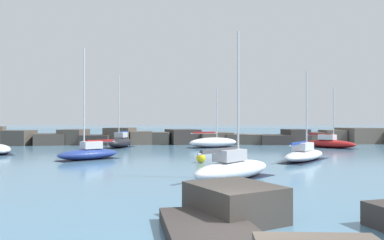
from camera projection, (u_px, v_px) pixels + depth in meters
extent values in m
cube|color=teal|center=(172.00, 132.00, 114.02)|extent=(400.00, 116.00, 0.01)
cube|color=#4C443D|center=(14.00, 138.00, 51.89)|extent=(5.71, 4.43, 2.07)
cube|color=#423D38|center=(50.00, 139.00, 52.98)|extent=(5.05, 5.90, 1.57)
cube|color=#4C443D|center=(74.00, 137.00, 53.75)|extent=(3.70, 5.33, 2.15)
cube|color=#383330|center=(97.00, 140.00, 52.67)|extent=(4.32, 4.23, 1.39)
cube|color=#4C443D|center=(120.00, 136.00, 53.66)|extent=(4.49, 4.76, 2.39)
cube|color=brown|center=(140.00, 138.00, 54.05)|extent=(3.60, 4.42, 1.88)
cube|color=brown|center=(161.00, 138.00, 54.17)|extent=(3.86, 4.28, 1.74)
cube|color=#383330|center=(183.00, 137.00, 55.00)|extent=(5.30, 6.21, 2.11)
cube|color=#4C443D|center=(213.00, 138.00, 54.96)|extent=(5.45, 5.49, 1.66)
cube|color=#4C443D|center=(235.00, 139.00, 54.70)|extent=(3.12, 4.50, 1.45)
cube|color=brown|center=(251.00, 139.00, 54.24)|extent=(3.75, 4.13, 1.43)
cube|color=#383330|center=(273.00, 139.00, 54.42)|extent=(4.58, 5.72, 1.36)
cube|color=#383330|center=(295.00, 137.00, 54.63)|extent=(3.30, 4.14, 2.15)
cube|color=#423D38|center=(314.00, 138.00, 56.19)|extent=(4.43, 4.72, 1.67)
cube|color=brown|center=(332.00, 137.00, 56.26)|extent=(3.10, 3.76, 2.00)
cube|color=brown|center=(358.00, 136.00, 56.21)|extent=(5.44, 5.74, 2.33)
cube|color=#383330|center=(207.00, 228.00, 10.97)|extent=(2.87, 4.18, 0.41)
cube|color=#423D38|center=(235.00, 202.00, 12.66)|extent=(3.50, 3.73, 1.21)
ellipsoid|color=white|center=(304.00, 155.00, 31.51)|extent=(6.27, 6.98, 0.91)
cube|color=black|center=(304.00, 161.00, 31.51)|extent=(6.00, 6.67, 0.03)
cube|color=silver|center=(303.00, 146.00, 31.21)|extent=(2.28, 2.42, 0.64)
cylinder|color=silver|center=(307.00, 110.00, 31.97)|extent=(0.12, 0.12, 6.76)
cylinder|color=#BCBCC1|center=(298.00, 144.00, 30.32)|extent=(2.64, 3.17, 0.10)
cube|color=navy|center=(298.00, 143.00, 30.32)|extent=(2.34, 2.77, 0.20)
ellipsoid|color=navy|center=(88.00, 154.00, 32.41)|extent=(5.53, 4.94, 0.94)
cube|color=black|center=(88.00, 159.00, 32.41)|extent=(5.29, 4.74, 0.03)
cube|color=silver|center=(91.00, 145.00, 32.60)|extent=(1.96, 1.87, 0.64)
cylinder|color=silver|center=(84.00, 98.00, 32.15)|extent=(0.12, 0.12, 8.71)
cylinder|color=#BCBCC1|center=(100.00, 142.00, 33.15)|extent=(2.43, 1.94, 0.10)
cube|color=maroon|center=(100.00, 141.00, 33.15)|extent=(2.14, 1.74, 0.20)
ellipsoid|color=white|center=(213.00, 143.00, 47.17)|extent=(7.02, 4.58, 1.27)
cube|color=black|center=(213.00, 147.00, 47.17)|extent=(6.70, 4.42, 0.03)
cylinder|color=silver|center=(217.00, 113.00, 47.39)|extent=(0.12, 0.12, 6.17)
cylinder|color=#BCBCC1|center=(204.00, 133.00, 46.61)|extent=(3.43, 1.41, 0.10)
cube|color=maroon|center=(204.00, 133.00, 46.61)|extent=(2.96, 1.30, 0.20)
ellipsoid|color=maroon|center=(330.00, 144.00, 46.50)|extent=(5.82, 6.31, 1.02)
cube|color=black|center=(330.00, 148.00, 46.50)|extent=(5.58, 6.03, 0.03)
cube|color=silver|center=(327.00, 137.00, 46.73)|extent=(2.15, 2.23, 0.64)
cylinder|color=silver|center=(334.00, 114.00, 46.16)|extent=(0.12, 0.12, 6.52)
cylinder|color=#BCBCC1|center=(320.00, 135.00, 47.42)|extent=(2.40, 2.78, 0.10)
cube|color=maroon|center=(320.00, 134.00, 47.42)|extent=(2.12, 2.44, 0.20)
ellipsoid|color=white|center=(233.00, 170.00, 21.44)|extent=(6.02, 5.88, 1.10)
cube|color=black|center=(233.00, 179.00, 21.44)|extent=(5.76, 5.63, 0.03)
cube|color=#B2B2B7|center=(230.00, 155.00, 21.20)|extent=(2.13, 2.11, 0.64)
cylinder|color=silver|center=(238.00, 95.00, 21.81)|extent=(0.12, 0.12, 7.52)
cylinder|color=#BCBCC1|center=(219.00, 152.00, 20.48)|extent=(2.66, 2.56, 0.10)
cube|color=#4C4C51|center=(219.00, 150.00, 20.48)|extent=(2.34, 2.26, 0.20)
ellipsoid|color=black|center=(120.00, 143.00, 47.13)|extent=(3.46, 6.18, 1.27)
cube|color=black|center=(120.00, 147.00, 47.13)|extent=(3.35, 5.89, 0.03)
cube|color=#B2B2B7|center=(121.00, 135.00, 47.42)|extent=(1.55, 1.98, 0.64)
cylinder|color=silver|center=(119.00, 106.00, 46.71)|extent=(0.12, 0.12, 7.83)
cylinder|color=#BCBCC1|center=(123.00, 133.00, 48.29)|extent=(0.87, 3.14, 0.10)
cube|color=navy|center=(123.00, 132.00, 48.29)|extent=(0.85, 2.70, 0.20)
sphere|color=yellow|center=(201.00, 158.00, 30.02)|extent=(0.75, 0.75, 0.75)
cylinder|color=black|center=(201.00, 152.00, 30.02)|extent=(0.04, 0.04, 0.20)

